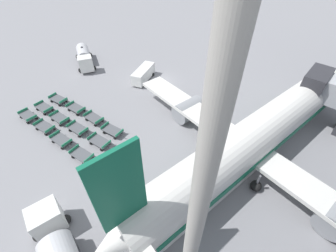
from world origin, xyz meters
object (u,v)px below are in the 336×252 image
(baggage_dolly_row_mid_a_col_b, at_px, (60,118))
(baggage_dolly_row_mid_b_col_c, at_px, (94,118))
(baggage_dolly_row_mid_a_col_c, at_px, (78,129))
(service_van, at_px, (143,74))
(baggage_dolly_row_mid_a_col_d, at_px, (99,142))
(baggage_dolly_row_mid_b_col_b, at_px, (76,108))
(baggage_dolly_row_mid_a_col_a, at_px, (44,108))
(baggage_dolly_row_near_col_d, at_px, (82,155))
(baggage_dolly_row_mid_b_col_a, at_px, (58,99))
(fuel_tanker_primary, at_px, (84,57))
(baggage_dolly_row_mid_b_col_d, at_px, (112,131))
(baggage_dolly_row_near_col_b, at_px, (45,127))
(baggage_dolly_row_near_col_c, at_px, (61,140))
(apron_light_mast, at_px, (199,206))
(baggage_dolly_row_near_col_a, at_px, (28,116))
(airplane, at_px, (253,139))

(baggage_dolly_row_mid_a_col_b, height_order, baggage_dolly_row_mid_b_col_c, same)
(baggage_dolly_row_mid_a_col_c, height_order, baggage_dolly_row_mid_b_col_c, same)
(service_van, bearing_deg, baggage_dolly_row_mid_a_col_c, -73.45)
(baggage_dolly_row_mid_a_col_d, xyz_separation_m, baggage_dolly_row_mid_b_col_b, (-8.01, 0.95, 0.00))
(baggage_dolly_row_mid_a_col_a, bearing_deg, baggage_dolly_row_mid_b_col_c, 30.16)
(baggage_dolly_row_near_col_d, distance_m, baggage_dolly_row_mid_b_col_a, 12.59)
(fuel_tanker_primary, height_order, baggage_dolly_row_mid_b_col_d, fuel_tanker_primary)
(baggage_dolly_row_near_col_d, xyz_separation_m, baggage_dolly_row_mid_b_col_a, (-12.32, 2.57, 0.00))
(service_van, bearing_deg, baggage_dolly_row_mid_a_col_d, -58.62)
(baggage_dolly_row_mid_a_col_a, relative_size, baggage_dolly_row_mid_b_col_b, 1.00)
(baggage_dolly_row_near_col_b, distance_m, baggage_dolly_row_mid_a_col_c, 4.38)
(baggage_dolly_row_mid_a_col_d, xyz_separation_m, baggage_dolly_row_mid_b_col_d, (-0.57, 2.19, 0.00))
(baggage_dolly_row_near_col_c, bearing_deg, fuel_tanker_primary, 144.22)
(baggage_dolly_row_mid_b_col_a, relative_size, apron_light_mast, 0.13)
(baggage_dolly_row_near_col_a, distance_m, baggage_dolly_row_mid_a_col_a, 2.32)
(baggage_dolly_row_near_col_d, relative_size, baggage_dolly_row_mid_a_col_c, 1.00)
(baggage_dolly_row_mid_b_col_b, bearing_deg, service_van, 90.38)
(apron_light_mast, bearing_deg, fuel_tanker_primary, 160.88)
(baggage_dolly_row_near_col_a, bearing_deg, baggage_dolly_row_near_col_b, 11.73)
(baggage_dolly_row_near_col_c, distance_m, baggage_dolly_row_mid_a_col_c, 2.45)
(baggage_dolly_row_mid_b_col_b, height_order, baggage_dolly_row_mid_b_col_c, same)
(baggage_dolly_row_mid_a_col_a, distance_m, baggage_dolly_row_mid_b_col_c, 7.99)
(baggage_dolly_row_mid_a_col_a, bearing_deg, baggage_dolly_row_near_col_c, -6.85)
(baggage_dolly_row_mid_b_col_b, bearing_deg, baggage_dolly_row_mid_b_col_a, -166.30)
(baggage_dolly_row_mid_a_col_c, bearing_deg, baggage_dolly_row_mid_b_col_b, 156.38)
(baggage_dolly_row_mid_a_col_c, distance_m, baggage_dolly_row_mid_b_col_d, 4.50)
(baggage_dolly_row_near_col_a, distance_m, baggage_dolly_row_mid_a_col_c, 8.00)
(baggage_dolly_row_near_col_d, bearing_deg, baggage_dolly_row_mid_a_col_a, 178.82)
(baggage_dolly_row_mid_a_col_b, distance_m, baggage_dolly_row_mid_b_col_d, 7.91)
(baggage_dolly_row_near_col_c, distance_m, baggage_dolly_row_mid_b_col_a, 9.03)
(baggage_dolly_row_mid_a_col_c, bearing_deg, baggage_dolly_row_mid_a_col_b, -167.31)
(baggage_dolly_row_mid_a_col_d, distance_m, apron_light_mast, 23.28)
(baggage_dolly_row_mid_a_col_c, height_order, baggage_dolly_row_mid_b_col_a, same)
(baggage_dolly_row_near_col_d, height_order, baggage_dolly_row_mid_a_col_c, same)
(baggage_dolly_row_near_col_a, relative_size, baggage_dolly_row_mid_b_col_c, 1.00)
(service_van, bearing_deg, baggage_dolly_row_near_col_c, -74.19)
(airplane, relative_size, baggage_dolly_row_near_col_d, 11.10)
(service_van, xyz_separation_m, baggage_dolly_row_mid_a_col_a, (-3.15, -15.57, -0.69))
(baggage_dolly_row_near_col_b, bearing_deg, baggage_dolly_row_mid_b_col_a, 140.88)
(baggage_dolly_row_mid_a_col_c, xyz_separation_m, baggage_dolly_row_mid_b_col_c, (-0.44, 2.55, 0.00))
(airplane, relative_size, baggage_dolly_row_mid_a_col_a, 11.11)
(baggage_dolly_row_mid_a_col_b, bearing_deg, baggage_dolly_row_mid_b_col_b, 101.30)
(baggage_dolly_row_near_col_b, height_order, baggage_dolly_row_mid_b_col_b, same)
(baggage_dolly_row_near_col_d, distance_m, baggage_dolly_row_mid_b_col_c, 6.43)
(baggage_dolly_row_mid_a_col_b, distance_m, baggage_dolly_row_mid_a_col_c, 3.68)
(baggage_dolly_row_mid_b_col_a, bearing_deg, baggage_dolly_row_mid_a_col_d, -0.08)
(baggage_dolly_row_mid_a_col_c, bearing_deg, baggage_dolly_row_mid_b_col_c, 99.79)
(fuel_tanker_primary, bearing_deg, baggage_dolly_row_mid_b_col_d, -18.84)
(baggage_dolly_row_near_col_c, distance_m, baggage_dolly_row_mid_b_col_d, 6.14)
(baggage_dolly_row_near_col_a, bearing_deg, baggage_dolly_row_mid_a_col_b, 40.35)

